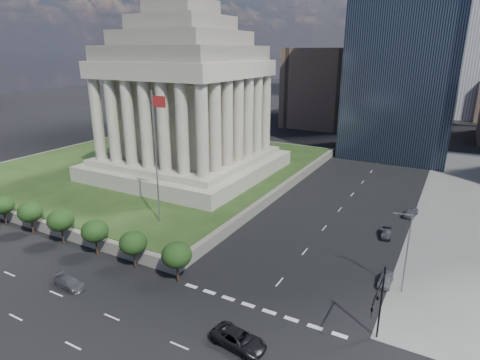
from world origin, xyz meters
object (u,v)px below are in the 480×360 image
Objects in this scene: flagpole at (156,151)px; parked_sedan_far at (411,212)px; war_memorial at (185,80)px; parked_sedan_mid at (386,233)px; traffic_signal_ne at (379,302)px; pickup_truck at (239,339)px; suv_grey at (70,283)px; parked_sedan_near at (386,280)px; street_lamp_north at (406,249)px.

parked_sedan_far is (33.33, 25.90, -12.40)m from flagpole.
war_memorial is 10.25× the size of parked_sedan_mid.
traffic_signal_ne is 1.40× the size of pickup_truck.
flagpole is at bearing -133.49° from parked_sedan_far.
traffic_signal_ne reaches higher than suv_grey.
pickup_truck is at bearing -119.69° from parked_sedan_near.
parked_sedan_near is at bearing 3.15° from flagpole.
war_memorial is 48.71m from parked_sedan_mid.
traffic_signal_ne is 36.50m from parked_sedan_far.
traffic_signal_ne is (46.50, -34.30, -16.15)m from war_memorial.
traffic_signal_ne reaches higher than parked_sedan_far.
parked_sedan_mid is (31.06, 15.51, -12.49)m from flagpole.
flagpole is 4.57× the size of suv_grey.
parked_sedan_near is at bearing -81.34° from parked_sedan_far.
flagpole is 4.79× the size of parked_sedan_far.
war_memorial is 54.70m from parked_sedan_near.
flagpole is 2.50× the size of traffic_signal_ne.
suv_grey is at bearing -149.76° from parked_sedan_near.
pickup_truck is at bearing -95.23° from parked_sedan_far.
traffic_signal_ne reaches higher than pickup_truck.
war_memorial is 6.84× the size of pickup_truck.
war_memorial is at bearing 49.52° from pickup_truck.
traffic_signal_ne is 13.64m from pickup_truck.
parked_sedan_far reaches higher than suv_grey.
pickup_truck reaches higher than parked_sedan_near.
street_lamp_north is at bearing 85.81° from traffic_signal_ne.
street_lamp_north reaches higher than parked_sedan_near.
parked_sedan_far is at bearing 91.58° from traffic_signal_ne.
parked_sedan_mid is at bearing 26.54° from flagpole.
war_memorial is 60.00m from traffic_signal_ne.
pickup_truck is 32.81m from parked_sedan_mid.
traffic_signal_ne is at bearing -36.42° from war_memorial.
flagpole reaches higher than street_lamp_north.
parked_sedan_near is (33.33, 1.84, -12.47)m from flagpole.
flagpole reaches higher than parked_sedan_near.
pickup_truck is 43.44m from parked_sedan_far.
flagpole is at bearing 4.13° from suv_grey.
war_memorial is at bearing 154.08° from street_lamp_north.
pickup_truck is (22.90, -16.27, -12.32)m from flagpole.
parked_sedan_far is (45.50, 1.90, -20.69)m from war_memorial.
parked_sedan_far is at bearing -5.42° from pickup_truck.
street_lamp_north is at bearing -25.92° from war_memorial.
parked_sedan_far is (-1.00, 36.20, -4.54)m from traffic_signal_ne.
suv_grey reaches higher than parked_sedan_mid.
parked_sedan_far is (2.27, 10.39, 0.08)m from parked_sedan_mid.
war_memorial reaches higher than street_lamp_north.
parked_sedan_mid is at bearing 99.67° from parked_sedan_near.
parked_sedan_near is (45.50, -22.16, -20.76)m from war_memorial.
street_lamp_north is 2.40× the size of parked_sedan_far.
traffic_signal_ne reaches higher than parked_sedan_near.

